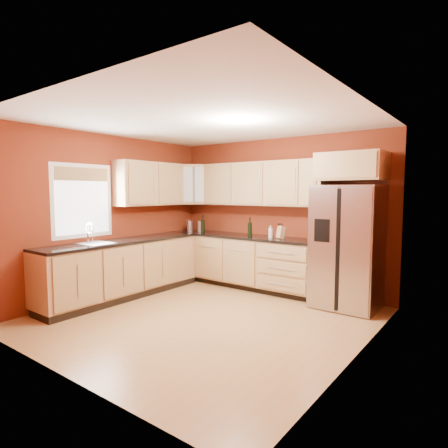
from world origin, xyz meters
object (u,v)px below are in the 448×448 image
Objects in this scene: wine_bottle_a at (203,224)px; knife_block at (281,232)px; refrigerator at (347,247)px; canister_left at (201,226)px; soap_dispenser at (271,232)px.

wine_bottle_a is 1.62m from knife_block.
canister_left is (-2.84, 0.06, 0.13)m from refrigerator.
knife_block is at bearing -0.13° from canister_left.
knife_block is (1.62, 0.07, -0.06)m from wine_bottle_a.
refrigerator reaches higher than soap_dispenser.
soap_dispenser is at bearing -0.79° from canister_left.
canister_left is at bearing 179.21° from soap_dispenser.
canister_left is 1.54m from soap_dispenser.
refrigerator is 8.72× the size of canister_left.
refrigerator is at bearing 0.21° from wine_bottle_a.
refrigerator is at bearing -1.20° from canister_left.
soap_dispenser is (-1.30, 0.04, 0.13)m from refrigerator.
canister_left is 0.62× the size of wine_bottle_a.
refrigerator reaches higher than canister_left.
wine_bottle_a reaches higher than knife_block.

